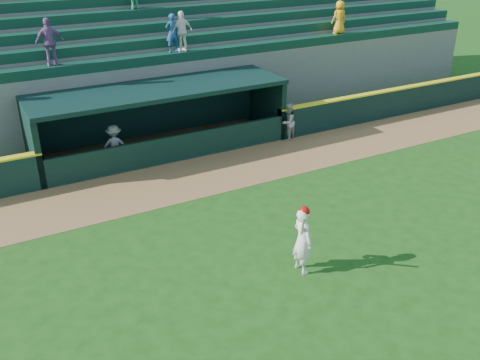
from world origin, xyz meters
The scene contains 9 objects.
ground centered at (0.00, 0.00, 0.00)m, with size 120.00×120.00×0.00m, color #1A4912.
warning_track centered at (0.00, 4.90, 0.01)m, with size 40.00×3.00×0.01m, color olive.
field_wall_right centered at (12.25, 6.55, 0.60)m, with size 15.50×0.30×1.20m, color black.
wall_stripe_right centered at (12.25, 6.55, 1.23)m, with size 15.50×0.32×0.06m, color yellow.
dugout_player_front centered at (4.78, 6.37, 0.74)m, with size 0.72×0.56×1.48m, color #A9A9A4.
dugout_player_inside centered at (-1.95, 7.21, 0.75)m, with size 0.97×0.56×1.50m, color #9A9A95.
dugout centered at (0.00, 8.00, 1.36)m, with size 9.40×2.80×2.46m.
stands centered at (0.01, 12.57, 2.39)m, with size 34.50×6.25×6.95m.
batter_at_plate centered at (0.13, -1.31, 0.90)m, with size 0.55×0.77×1.81m.
Camera 1 is at (-6.51, -10.24, 7.77)m, focal length 40.00 mm.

